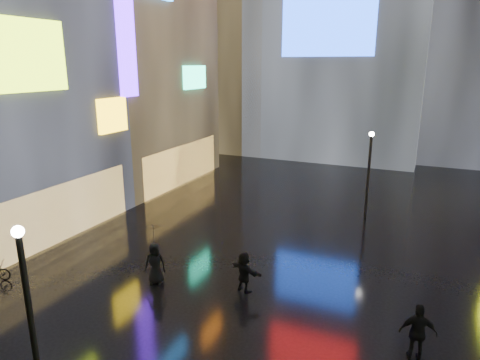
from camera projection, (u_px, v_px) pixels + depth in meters
The scene contains 9 objects.
ground at pixel (300, 233), 23.27m from camera, with size 140.00×140.00×0.00m, color black.
building_left_far at pixel (122, 35), 31.95m from camera, with size 10.28×12.00×22.00m.
tower_flank_left at pixel (235, 23), 44.73m from camera, with size 10.00×10.00×26.00m, color black.
lamp_near at pixel (29, 310), 10.76m from camera, with size 0.30×0.30×5.20m.
lamp_far at pixel (369, 170), 24.82m from camera, with size 0.30×0.30×5.20m.
pedestrian_3 at pixel (418, 332), 13.12m from camera, with size 1.11×0.46×1.90m, color black.
pedestrian_4 at pixel (155, 264), 17.75m from camera, with size 0.87×0.57×1.79m, color black.
pedestrian_5 at pixel (244, 272), 17.15m from camera, with size 1.56×0.50×1.68m, color black.
umbrella_2 at pixel (153, 234), 17.41m from camera, with size 0.92×0.94×0.84m, color black.
Camera 1 is at (5.88, -1.12, 8.93)m, focal length 32.00 mm.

